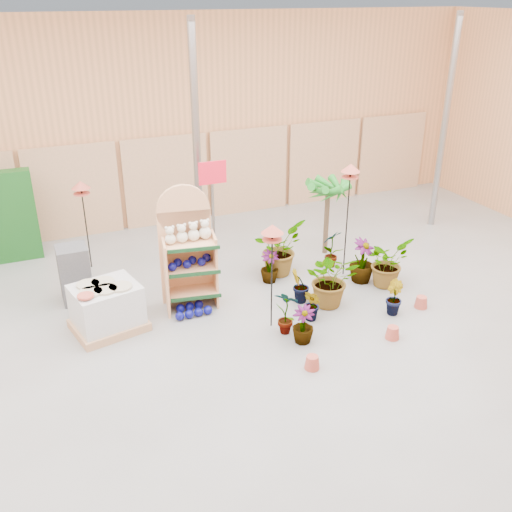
{
  "coord_description": "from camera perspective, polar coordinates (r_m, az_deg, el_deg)",
  "views": [
    {
      "loc": [
        -2.92,
        -6.11,
        4.87
      ],
      "look_at": [
        0.3,
        1.5,
        1.0
      ],
      "focal_mm": 40.0,
      "sensor_mm": 36.0,
      "label": 1
    }
  ],
  "objects": [
    {
      "name": "bird_table_front",
      "position": [
        8.44,
        1.64,
        2.37
      ],
      "size": [
        0.34,
        0.34,
        1.74
      ],
      "color": "black",
      "rests_on": "ground"
    },
    {
      "name": "gazing_balls_shelf",
      "position": [
        9.4,
        -6.65,
        -0.61
      ],
      "size": [
        0.77,
        0.26,
        0.15
      ],
      "color": "#0A0C69",
      "rests_on": "display_shelf"
    },
    {
      "name": "palm",
      "position": [
        11.22,
        7.24,
        6.84
      ],
      "size": [
        0.7,
        0.7,
        1.64
      ],
      "color": "brown",
      "rests_on": "ground"
    },
    {
      "name": "display_shelf",
      "position": [
        9.44,
        -6.89,
        0.4
      ],
      "size": [
        0.95,
        0.69,
        2.08
      ],
      "rotation": [
        0.0,
        0.0,
        -0.17
      ],
      "color": "tan",
      "rests_on": "ground"
    },
    {
      "name": "potted_plant_9",
      "position": [
        9.63,
        13.57,
        -4.04
      ],
      "size": [
        0.34,
        0.38,
        0.59
      ],
      "primitive_type": "imported",
      "rotation": [
        0.0,
        0.0,
        1.29
      ],
      "color": "#1F7B21",
      "rests_on": "ground"
    },
    {
      "name": "potted_plant_3",
      "position": [
        10.51,
        10.57,
        -0.48
      ],
      "size": [
        0.62,
        0.62,
        0.82
      ],
      "primitive_type": "imported",
      "rotation": [
        0.0,
        0.0,
        0.48
      ],
      "color": "#1F7B21",
      "rests_on": "ground"
    },
    {
      "name": "gazing_balls_floor",
      "position": [
        9.49,
        -6.41,
        -5.41
      ],
      "size": [
        0.63,
        0.39,
        0.15
      ],
      "color": "#0A0C69",
      "rests_on": "ground"
    },
    {
      "name": "charcoal_planters",
      "position": [
        10.13,
        -17.67,
        -1.72
      ],
      "size": [
        0.5,
        0.5,
        1.0
      ],
      "color": "#3A3A3D",
      "rests_on": "ground"
    },
    {
      "name": "potted_plant_7",
      "position": [
        8.65,
        4.72,
        -6.87
      ],
      "size": [
        0.47,
        0.47,
        0.6
      ],
      "primitive_type": "imported",
      "rotation": [
        0.0,
        0.0,
        5.58
      ],
      "color": "#1F7B21",
      "rests_on": "ground"
    },
    {
      "name": "room",
      "position": [
        8.05,
        -0.33,
        5.84
      ],
      "size": [
        15.2,
        12.1,
        4.7
      ],
      "color": "slate",
      "rests_on": "ground"
    },
    {
      "name": "potted_plant_1",
      "position": [
        9.2,
        5.66,
        -4.91
      ],
      "size": [
        0.27,
        0.33,
        0.57
      ],
      "primitive_type": "imported",
      "rotation": [
        0.0,
        0.0,
        4.77
      ],
      "color": "#1F7B21",
      "rests_on": "ground"
    },
    {
      "name": "potted_plant_11",
      "position": [
        10.36,
        1.37,
        -1.08
      ],
      "size": [
        0.36,
        0.36,
        0.6
      ],
      "primitive_type": "imported",
      "rotation": [
        0.0,
        0.0,
        6.21
      ],
      "color": "#1F7B21",
      "rests_on": "ground"
    },
    {
      "name": "bird_table_right",
      "position": [
        10.17,
        9.43,
        8.27
      ],
      "size": [
        0.34,
        0.34,
        2.14
      ],
      "color": "black",
      "rests_on": "ground"
    },
    {
      "name": "potted_plant_4",
      "position": [
        10.99,
        7.58,
        0.79
      ],
      "size": [
        0.47,
        0.38,
        0.78
      ],
      "primitive_type": "imported",
      "rotation": [
        0.0,
        0.0,
        3.43
      ],
      "color": "#1F7B21",
      "rests_on": "ground"
    },
    {
      "name": "pallet_stack",
      "position": [
        9.2,
        -14.69,
        -5.04
      ],
      "size": [
        1.23,
        1.09,
        0.79
      ],
      "rotation": [
        0.0,
        0.0,
        0.22
      ],
      "color": "tan",
      "rests_on": "ground"
    },
    {
      "name": "offer_sign",
      "position": [
        10.13,
        -4.33,
        6.01
      ],
      "size": [
        0.5,
        0.08,
        2.2
      ],
      "color": "gray",
      "rests_on": "ground"
    },
    {
      "name": "potted_plant_0",
      "position": [
        8.81,
        3.06,
        -5.58
      ],
      "size": [
        0.47,
        0.48,
        0.76
      ],
      "primitive_type": "imported",
      "rotation": [
        0.0,
        0.0,
        2.25
      ],
      "color": "#1F7B21",
      "rests_on": "ground"
    },
    {
      "name": "teddy_bears",
      "position": [
        9.22,
        -6.68,
        2.27
      ],
      "size": [
        0.77,
        0.2,
        0.33
      ],
      "color": "silver",
      "rests_on": "display_shelf"
    },
    {
      "name": "potted_plant_10",
      "position": [
        10.46,
        12.95,
        -0.58
      ],
      "size": [
        1.03,
        0.97,
        0.91
      ],
      "primitive_type": "imported",
      "rotation": [
        0.0,
        0.0,
        0.4
      ],
      "color": "#1F7B21",
      "rests_on": "ground"
    },
    {
      "name": "potted_plant_2",
      "position": [
        9.6,
        7.54,
        -2.28
      ],
      "size": [
        1.09,
        1.02,
        0.98
      ],
      "primitive_type": "imported",
      "rotation": [
        0.0,
        0.0,
        5.93
      ],
      "color": "#1F7B21",
      "rests_on": "ground"
    },
    {
      "name": "potted_plant_6",
      "position": [
        10.6,
        2.28,
        0.82
      ],
      "size": [
        1.22,
        1.2,
        1.03
      ],
      "primitive_type": "imported",
      "rotation": [
        0.0,
        0.0,
        0.63
      ],
      "color": "#1F7B21",
      "rests_on": "ground"
    },
    {
      "name": "potted_plant_5",
      "position": [
        9.69,
        4.39,
        -3.01
      ],
      "size": [
        0.43,
        0.4,
        0.63
      ],
      "primitive_type": "imported",
      "rotation": [
        0.0,
        0.0,
        3.57
      ],
      "color": "#1F7B21",
      "rests_on": "ground"
    },
    {
      "name": "bird_table_back",
      "position": [
        10.9,
        -17.1,
        6.54
      ],
      "size": [
        0.34,
        0.34,
        1.73
      ],
      "color": "black",
      "rests_on": "ground"
    }
  ]
}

